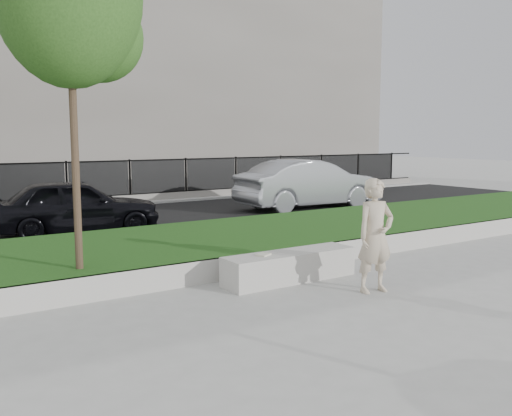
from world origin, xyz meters
TOP-DOWN VIEW (x-y plane):
  - ground at (0.00, 0.00)m, footprint 90.00×90.00m
  - grass_bank at (0.00, 3.00)m, footprint 34.00×4.00m
  - grass_kerb at (0.00, 1.04)m, footprint 34.00×0.08m
  - street at (0.00, 8.50)m, footprint 34.00×7.00m
  - far_pavement at (0.00, 13.00)m, footprint 34.00×3.00m
  - iron_fence at (0.00, 12.00)m, footprint 32.00×0.30m
  - building_facade at (0.00, 20.00)m, footprint 34.00×10.00m
  - stone_bench at (-0.09, 0.40)m, footprint 2.43×0.61m
  - man at (0.60, -0.89)m, footprint 0.71×0.52m
  - book at (-0.63, 0.42)m, footprint 0.30×0.27m
  - car_dark at (-1.81, 6.92)m, footprint 4.25×2.22m
  - car_silver at (6.07, 7.51)m, footprint 5.01×1.98m

SIDE VIEW (x-z plane):
  - ground at x=0.00m, z-range 0.00..0.00m
  - street at x=0.00m, z-range 0.00..0.04m
  - far_pavement at x=0.00m, z-range 0.00..0.12m
  - grass_bank at x=0.00m, z-range 0.00..0.40m
  - grass_kerb at x=0.00m, z-range 0.00..0.40m
  - stone_bench at x=-0.09m, z-range 0.00..0.50m
  - book at x=-0.63m, z-range 0.50..0.52m
  - iron_fence at x=0.00m, z-range -0.21..1.29m
  - car_dark at x=-1.81m, z-range 0.04..1.42m
  - car_silver at x=6.07m, z-range 0.04..1.66m
  - man at x=0.60m, z-range 0.00..1.80m
  - building_facade at x=0.00m, z-range 0.00..10.00m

